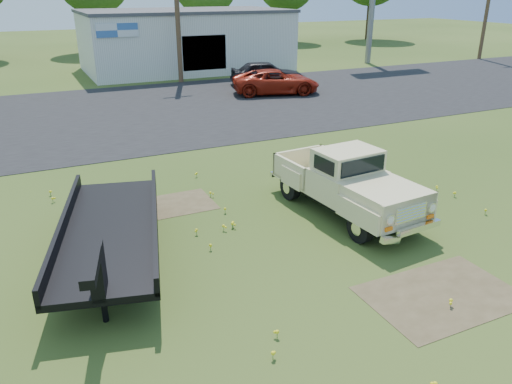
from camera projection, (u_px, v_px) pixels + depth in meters
ground at (299, 245)px, 11.68m from camera, size 140.00×140.00×0.00m
asphalt_lot at (145, 111)px, 24.23m from camera, size 90.00×14.00×0.02m
dirt_patch_a at (442, 295)px, 9.76m from camera, size 3.00×2.00×0.01m
dirt_patch_b at (173, 205)px, 13.82m from camera, size 2.20×1.60×0.01m
commercial_building at (185, 40)px, 35.82m from camera, size 14.20×8.20×4.15m
utility_pole_mid at (177, 5)px, 29.91m from camera, size 1.60×0.30×9.00m
utility_pole_east at (489, 0)px, 40.16m from camera, size 1.60×0.30×9.00m
vintage_pickup_truck at (346, 182)px, 13.02m from camera, size 2.28×5.00×1.77m
flatbed_trailer at (110, 225)px, 10.78m from camera, size 3.42×6.36×1.65m
red_pickup at (276, 82)px, 27.93m from camera, size 5.24×3.43×1.34m
dark_sedan at (265, 73)px, 30.50m from camera, size 4.53×2.72×1.44m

